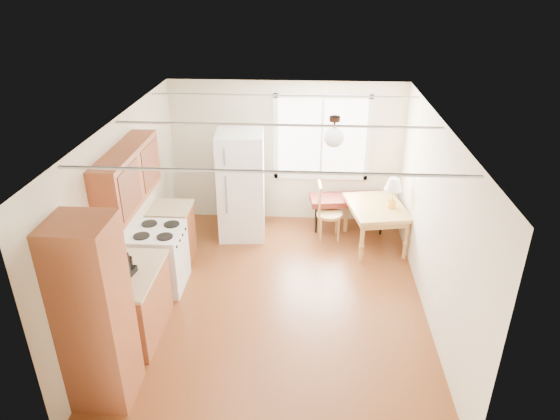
# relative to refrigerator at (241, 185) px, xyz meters

# --- Properties ---
(room_shell) EXTENTS (4.60, 5.60, 2.62)m
(room_shell) POSITION_rel_refrigerator_xyz_m (0.72, -1.82, 0.34)
(room_shell) COLOR #562811
(room_shell) RESTS_ON ground
(kitchen_run) EXTENTS (0.65, 3.40, 2.20)m
(kitchen_run) POSITION_rel_refrigerator_xyz_m (-1.00, -2.45, -0.07)
(kitchen_run) COLOR brown
(kitchen_run) RESTS_ON ground
(window_unit) EXTENTS (1.64, 0.05, 1.51)m
(window_unit) POSITION_rel_refrigerator_xyz_m (1.32, 0.66, 0.64)
(window_unit) COLOR white
(window_unit) RESTS_ON room_shell
(pendant_light) EXTENTS (0.26, 0.26, 0.40)m
(pendant_light) POSITION_rel_refrigerator_xyz_m (1.42, -1.42, 1.32)
(pendant_light) COLOR black
(pendant_light) RESTS_ON room_shell
(refrigerator) EXTENTS (0.80, 0.81, 1.82)m
(refrigerator) POSITION_rel_refrigerator_xyz_m (0.00, 0.00, 0.00)
(refrigerator) COLOR white
(refrigerator) RESTS_ON ground
(bench) EXTENTS (1.38, 0.66, 0.61)m
(bench) POSITION_rel_refrigerator_xyz_m (1.82, 0.31, -0.36)
(bench) COLOR maroon
(bench) RESTS_ON ground
(dining_table) EXTENTS (1.04, 1.27, 0.71)m
(dining_table) POSITION_rel_refrigerator_xyz_m (2.22, -0.22, -0.31)
(dining_table) COLOR #B58845
(dining_table) RESTS_ON ground
(chair) EXTENTS (0.44, 0.43, 0.98)m
(chair) POSITION_rel_refrigerator_xyz_m (1.38, -0.05, -0.35)
(chair) COLOR #B58845
(chair) RESTS_ON ground
(table_lamp) EXTENTS (0.29, 0.29, 0.50)m
(table_lamp) POSITION_rel_refrigerator_xyz_m (2.45, -0.27, 0.16)
(table_lamp) COLOR gold
(table_lamp) RESTS_ON dining_table
(coffee_maker) EXTENTS (0.21, 0.25, 0.35)m
(coffee_maker) POSITION_rel_refrigerator_xyz_m (-1.00, -2.72, 0.11)
(coffee_maker) COLOR black
(coffee_maker) RESTS_ON kitchen_run
(kettle) EXTENTS (0.13, 0.13, 0.26)m
(kettle) POSITION_rel_refrigerator_xyz_m (-1.08, -2.65, 0.09)
(kettle) COLOR red
(kettle) RESTS_ON kitchen_run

